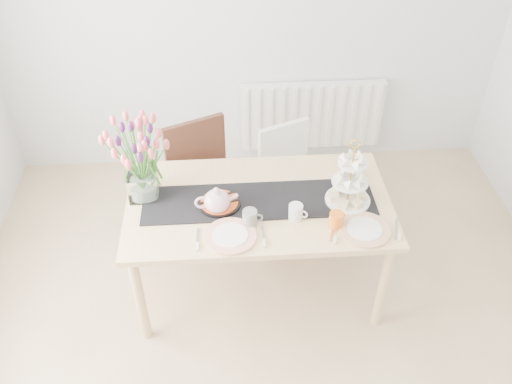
{
  "coord_description": "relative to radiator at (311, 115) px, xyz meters",
  "views": [
    {
      "loc": [
        -0.24,
        -1.7,
        2.9
      ],
      "look_at": [
        -0.07,
        0.72,
        0.87
      ],
      "focal_mm": 38.0,
      "sensor_mm": 36.0,
      "label": 1
    }
  ],
  "objects": [
    {
      "name": "teapot",
      "position": [
        -0.8,
        -1.49,
        0.38
      ],
      "size": [
        0.26,
        0.22,
        0.16
      ],
      "primitive_type": null,
      "rotation": [
        0.0,
        0.0,
        0.09
      ],
      "color": "silver",
      "rests_on": "dining_table"
    },
    {
      "name": "chair_brown",
      "position": [
        -0.9,
        -0.85,
        0.08
      ],
      "size": [
        0.59,
        0.59,
        0.91
      ],
      "rotation": [
        0.0,
        0.0,
        0.42
      ],
      "color": "#381B14",
      "rests_on": "ground"
    },
    {
      "name": "table_runner",
      "position": [
        -0.55,
        -1.42,
        0.3
      ],
      "size": [
        1.4,
        0.35,
        0.01
      ],
      "primitive_type": "cube",
      "color": "black",
      "rests_on": "dining_table"
    },
    {
      "name": "cake_stand",
      "position": [
        -0.02,
        -1.46,
        0.41
      ],
      "size": [
        0.27,
        0.27,
        0.4
      ],
      "rotation": [
        0.0,
        0.0,
        0.32
      ],
      "color": "gold",
      "rests_on": "dining_table"
    },
    {
      "name": "radiator",
      "position": [
        0.0,
        0.0,
        0.0
      ],
      "size": [
        1.2,
        0.08,
        0.6
      ],
      "primitive_type": "cube",
      "color": "white",
      "rests_on": "room_shell"
    },
    {
      "name": "cream_jug",
      "position": [
        0.05,
        -1.23,
        0.35
      ],
      "size": [
        0.11,
        0.11,
        0.1
      ],
      "primitive_type": "cylinder",
      "rotation": [
        0.0,
        0.0,
        0.18
      ],
      "color": "silver",
      "rests_on": "dining_table"
    },
    {
      "name": "mug_grey",
      "position": [
        -0.62,
        -1.62,
        0.35
      ],
      "size": [
        0.09,
        0.09,
        0.1
      ],
      "primitive_type": "cylinder",
      "rotation": [
        0.0,
        0.0,
        -0.06
      ],
      "color": "slate",
      "rests_on": "dining_table"
    },
    {
      "name": "chair_white",
      "position": [
        -0.28,
        -0.77,
        0.01
      ],
      "size": [
        0.52,
        0.52,
        0.81
      ],
      "rotation": [
        0.0,
        0.0,
        0.4
      ],
      "color": "white",
      "rests_on": "ground"
    },
    {
      "name": "dining_table",
      "position": [
        -0.55,
        -1.42,
        0.22
      ],
      "size": [
        1.6,
        0.9,
        0.75
      ],
      "color": "tan",
      "rests_on": "ground"
    },
    {
      "name": "mug_orange",
      "position": [
        -0.13,
        -1.67,
        0.35
      ],
      "size": [
        0.11,
        0.11,
        0.1
      ],
      "primitive_type": "cylinder",
      "rotation": [
        0.0,
        0.0,
        0.68
      ],
      "color": "orange",
      "rests_on": "dining_table"
    },
    {
      "name": "tulip_vase",
      "position": [
        -1.24,
        -1.32,
        0.64
      ],
      "size": [
        0.62,
        0.62,
        0.53
      ],
      "rotation": [
        0.0,
        0.0,
        -0.27
      ],
      "color": "silver",
      "rests_on": "dining_table"
    },
    {
      "name": "mug_white",
      "position": [
        -0.35,
        -1.59,
        0.35
      ],
      "size": [
        0.11,
        0.11,
        0.1
      ],
      "primitive_type": "cylinder",
      "rotation": [
        0.0,
        0.0,
        -0.47
      ],
      "color": "silver",
      "rests_on": "dining_table"
    },
    {
      "name": "plate_right",
      "position": [
        0.03,
        -1.72,
        0.31
      ],
      "size": [
        0.37,
        0.37,
        0.02
      ],
      "primitive_type": "cylinder",
      "rotation": [
        0.0,
        0.0,
        -0.32
      ],
      "color": "silver",
      "rests_on": "dining_table"
    },
    {
      "name": "room_shell",
      "position": [
        -0.5,
        -2.19,
        0.85
      ],
      "size": [
        4.5,
        4.5,
        4.5
      ],
      "color": "tan",
      "rests_on": "ground"
    },
    {
      "name": "tart_tin",
      "position": [
        -0.79,
        -1.44,
        0.31
      ],
      "size": [
        0.25,
        0.25,
        0.03
      ],
      "rotation": [
        0.0,
        0.0,
        0.02
      ],
      "color": "black",
      "rests_on": "dining_table"
    },
    {
      "name": "plate_left",
      "position": [
        -0.73,
        -1.72,
        0.31
      ],
      "size": [
        0.31,
        0.31,
        0.02
      ],
      "primitive_type": "cylinder",
      "rotation": [
        0.0,
        0.0,
        -0.03
      ],
      "color": "silver",
      "rests_on": "dining_table"
    }
  ]
}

